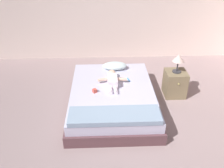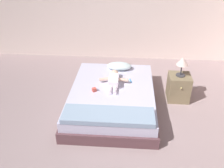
# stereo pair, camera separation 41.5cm
# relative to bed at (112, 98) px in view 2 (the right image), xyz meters

# --- Properties ---
(ground_plane) EXTENTS (8.00, 8.00, 0.00)m
(ground_plane) POSITION_rel_bed_xyz_m (0.00, -0.88, -0.17)
(ground_plane) COLOR gray
(wall_behind_bed) EXTENTS (8.00, 0.12, 2.67)m
(wall_behind_bed) POSITION_rel_bed_xyz_m (0.00, 2.12, 1.17)
(wall_behind_bed) COLOR beige
(wall_behind_bed) RESTS_ON ground_plane
(bed) EXTENTS (1.46, 2.01, 0.35)m
(bed) POSITION_rel_bed_xyz_m (0.00, 0.00, 0.00)
(bed) COLOR brown
(bed) RESTS_ON ground_plane
(pillow) EXTENTS (0.47, 0.27, 0.14)m
(pillow) POSITION_rel_bed_xyz_m (0.08, 0.74, 0.25)
(pillow) COLOR silver
(pillow) RESTS_ON bed
(baby) EXTENTS (0.52, 0.65, 0.15)m
(baby) POSITION_rel_bed_xyz_m (0.01, 0.20, 0.24)
(baby) COLOR white
(baby) RESTS_ON bed
(toothbrush) EXTENTS (0.05, 0.14, 0.02)m
(toothbrush) POSITION_rel_bed_xyz_m (0.31, 0.31, 0.19)
(toothbrush) COLOR #2C98E5
(toothbrush) RESTS_ON bed
(nightstand) EXTENTS (0.38, 0.41, 0.48)m
(nightstand) POSITION_rel_bed_xyz_m (1.18, 0.32, 0.07)
(nightstand) COLOR #7D6D4E
(nightstand) RESTS_ON ground_plane
(lamp) EXTENTS (0.20, 0.20, 0.35)m
(lamp) POSITION_rel_bed_xyz_m (1.18, 0.32, 0.56)
(lamp) COLOR #333338
(lamp) RESTS_ON nightstand
(blanket) EXTENTS (1.31, 0.40, 0.07)m
(blanket) POSITION_rel_bed_xyz_m (-0.00, -0.77, 0.21)
(blanket) COLOR #89A1BB
(blanket) RESTS_ON bed
(toy_block) EXTENTS (0.08, 0.08, 0.06)m
(toy_block) POSITION_rel_bed_xyz_m (-0.29, -0.09, 0.21)
(toy_block) COLOR #D45043
(toy_block) RESTS_ON bed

